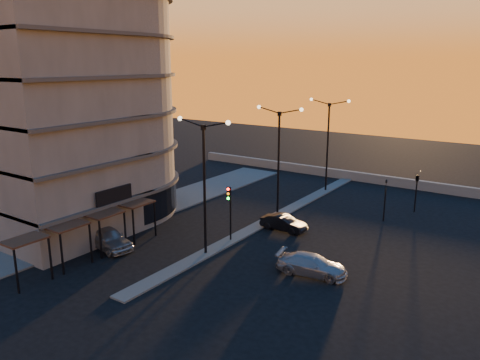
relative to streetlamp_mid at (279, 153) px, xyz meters
The scene contains 14 objects.
ground 11.46m from the streetlamp_mid, 90.00° to the right, with size 120.00×120.00×0.00m, color black.
sidewalk_west 13.30m from the streetlamp_mid, 150.26° to the right, with size 5.00×40.00×0.12m, color #4E4E4C.
median 5.53m from the streetlamp_mid, 90.00° to the left, with size 1.20×36.00×0.12m, color #4E4E4C.
parapet 16.91m from the streetlamp_mid, 82.87° to the left, with size 44.00×0.50×1.00m, color slate.
building 18.31m from the streetlamp_mid, 144.54° to the right, with size 14.35×17.08×25.00m.
streetlamp_near 10.00m from the streetlamp_mid, 90.00° to the right, with size 4.32×0.32×9.51m.
streetlamp_mid is the anchor object (origin of this frame).
streetlamp_far 10.00m from the streetlamp_mid, 90.00° to the left, with size 4.32×0.32×9.51m.
traffic_light_main 7.62m from the streetlamp_mid, 90.00° to the right, with size 0.28×0.44×4.25m.
signal_east_a 9.67m from the streetlamp_mid, 26.57° to the left, with size 0.13×0.16×3.60m.
signal_east_b 12.67m from the streetlamp_mid, 40.10° to the left, with size 0.42×1.99×3.60m.
car_hatchback 15.40m from the streetlamp_mid, 116.39° to the right, with size 1.84×4.58×1.56m, color #999CA0.
car_sedan 6.06m from the streetlamp_mid, 52.07° to the right, with size 1.31×3.76×1.24m, color black.
car_wagon 12.52m from the streetlamp_mid, 49.19° to the right, with size 1.82×4.47×1.30m, color #93959A.
Camera 1 is at (19.16, -23.71, 13.05)m, focal length 35.00 mm.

